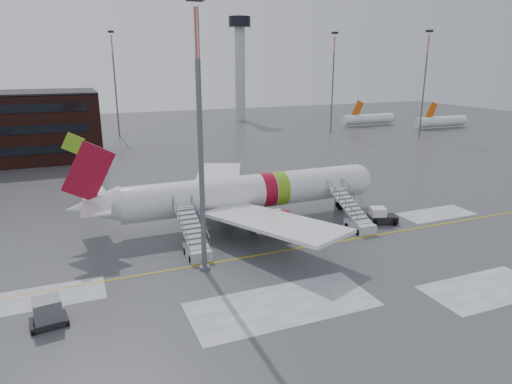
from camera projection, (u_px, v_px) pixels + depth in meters
name	position (u px, v px, depth m)	size (l,w,h in m)	color
ground	(294.00, 245.00, 45.05)	(260.00, 260.00, 0.00)	#494C4F
airliner	(241.00, 193.00, 50.33)	(35.03, 32.97, 11.18)	white
airstair_fwd	(356.00, 219.00, 49.11)	(2.05, 7.70, 3.48)	silver
airstair_aft	(195.00, 244.00, 42.58)	(2.05, 7.70, 3.48)	#B5B7BD
pushback_tug	(381.00, 216.00, 50.91)	(3.53, 3.08, 1.80)	black
uld_container	(48.00, 313.00, 31.09)	(2.62, 2.06, 1.97)	black
light_mast_near	(200.00, 137.00, 36.51)	(1.20, 1.20, 22.27)	#595B60
control_tower	(240.00, 57.00, 135.27)	(6.40, 6.40, 30.00)	#B2B5BA
light_mast_far_ne	(333.00, 77.00, 111.71)	(1.20, 1.20, 24.25)	#595B60
light_mast_far_n	(115.00, 77.00, 107.60)	(1.20, 1.20, 24.25)	#595B60
light_mast_far_e	(425.00, 78.00, 105.13)	(1.20, 1.20, 24.25)	#595B60
distant_aircraft	(391.00, 127.00, 124.82)	(35.00, 18.00, 8.00)	#D8590C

